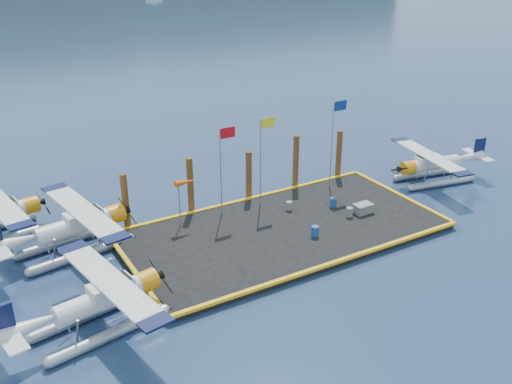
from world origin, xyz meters
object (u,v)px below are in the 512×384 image
(crate, at_px, (363,208))
(piling_0, at_px, (126,203))
(flagpole_blue, at_px, (335,132))
(flagpole_yellow, at_px, (263,148))
(drum_3, at_px, (315,231))
(piling_2, at_px, (249,177))
(piling_1, at_px, (190,187))
(seaplane_d, at_px, (432,166))
(piling_3, at_px, (296,163))
(piling_4, at_px, (339,156))
(seaplane_a, at_px, (105,301))
(drum_2, at_px, (349,212))
(drum_5, at_px, (289,206))
(windsock, at_px, (185,183))
(drum_4, at_px, (333,202))
(flagpole_red, at_px, (223,158))
(seaplane_b, at_px, (79,228))

(crate, bearing_deg, piling_0, 156.69)
(flagpole_blue, bearing_deg, flagpole_yellow, 180.00)
(drum_3, height_order, piling_2, piling_2)
(piling_0, distance_m, piling_1, 4.50)
(seaplane_d, height_order, crate, seaplane_d)
(piling_3, distance_m, piling_4, 4.00)
(piling_2, bearing_deg, flagpole_blue, -14.48)
(flagpole_yellow, bearing_deg, piling_3, 22.85)
(seaplane_a, relative_size, drum_2, 14.90)
(drum_5, bearing_deg, flagpole_blue, 19.02)
(windsock, bearing_deg, drum_5, -13.94)
(drum_2, xyz_separation_m, piling_1, (-8.70, 6.17, 1.39))
(windsock, bearing_deg, piling_3, 9.53)
(seaplane_a, bearing_deg, flagpole_yellow, 109.01)
(crate, distance_m, piling_1, 11.71)
(seaplane_d, xyz_separation_m, drum_4, (-9.71, -0.40, -0.60))
(flagpole_red, bearing_deg, flagpole_blue, -0.00)
(flagpole_blue, bearing_deg, windsock, 180.00)
(flagpole_red, relative_size, piling_0, 1.50)
(drum_3, relative_size, crate, 0.53)
(drum_2, distance_m, flagpole_blue, 6.38)
(flagpole_red, xyz_separation_m, piling_4, (10.79, 1.60, -2.40))
(flagpole_red, xyz_separation_m, piling_0, (-6.21, 1.60, -2.40))
(seaplane_a, bearing_deg, drum_3, 87.28)
(flagpole_red, height_order, piling_4, flagpole_red)
(drum_5, xyz_separation_m, windsock, (-6.82, 1.69, 2.53))
(drum_2, xyz_separation_m, drum_3, (-3.56, -1.05, 0.02))
(seaplane_d, relative_size, windsock, 2.77)
(drum_4, height_order, drum_5, drum_4)
(piling_0, height_order, piling_2, piling_0)
(flagpole_red, height_order, flagpole_blue, flagpole_blue)
(flagpole_blue, bearing_deg, drum_5, -160.98)
(piling_1, height_order, piling_4, piling_1)
(drum_5, distance_m, piling_4, 7.59)
(crate, bearing_deg, piling_4, 66.80)
(piling_2, height_order, piling_4, piling_4)
(seaplane_a, bearing_deg, seaplane_b, 164.06)
(crate, bearing_deg, seaplane_a, -171.37)
(drum_4, distance_m, piling_1, 9.84)
(seaplane_b, xyz_separation_m, piling_1, (7.76, 0.84, 0.61))
(drum_2, bearing_deg, piling_3, 91.82)
(drum_2, bearing_deg, crate, -0.60)
(windsock, distance_m, piling_3, 9.72)
(piling_4, bearing_deg, drum_4, -130.75)
(drum_3, relative_size, piling_0, 0.17)
(windsock, relative_size, piling_0, 0.78)
(flagpole_yellow, relative_size, piling_0, 1.55)
(piling_4, bearing_deg, drum_2, -121.65)
(crate, xyz_separation_m, windsock, (-10.88, 4.58, 2.51))
(piling_3, bearing_deg, seaplane_b, -177.04)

